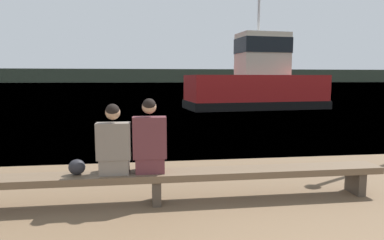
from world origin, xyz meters
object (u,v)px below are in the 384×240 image
bench_main (156,178)px  tugboat_red (257,85)px  person_right (150,141)px  person_left (114,144)px  shopping_bag (77,167)px

bench_main → tugboat_red: (6.26, 14.42, 0.98)m
person_right → tugboat_red: bearing=66.2°
tugboat_red → bench_main: bearing=150.8°
bench_main → person_right: size_ratio=6.43×
person_left → bench_main: bearing=-0.1°
shopping_bag → person_right: bearing=-1.5°
shopping_bag → person_left: bearing=-2.8°
person_right → tugboat_red: 15.76m
bench_main → shopping_bag: bearing=178.7°
person_left → shopping_bag: person_left is taller
person_left → person_right: (0.48, -0.00, 0.03)m
person_right → shopping_bag: (-0.98, 0.03, -0.33)m
person_left → person_right: 0.48m
bench_main → person_right: person_right is taller
bench_main → tugboat_red: 15.75m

